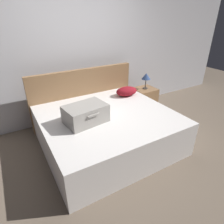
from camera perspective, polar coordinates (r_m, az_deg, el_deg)
name	(u,v)px	position (r m, az deg, el deg)	size (l,w,h in m)	color
ground_plane	(121,158)	(3.01, 2.62, -13.29)	(12.00, 12.00, 0.00)	#6B5B4C
back_wall	(74,52)	(3.83, -11.00, 16.94)	(8.00, 0.10, 2.60)	silver
bed	(108,130)	(3.12, -1.26, -5.24)	(1.96, 1.80, 0.56)	silver
headboard	(84,96)	(3.76, -8.30, 4.63)	(2.00, 0.08, 1.05)	olive
hard_case_large	(86,114)	(2.74, -7.77, -0.54)	(0.62, 0.46, 0.26)	gray
pillow_near_headboard	(127,91)	(3.65, 4.32, 6.11)	(0.41, 0.25, 0.17)	maroon
nightstand	(144,100)	(4.24, 9.45, 3.41)	(0.44, 0.40, 0.54)	olive
table_lamp	(146,77)	(4.06, 10.01, 10.18)	(0.18, 0.18, 0.33)	#3F3833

